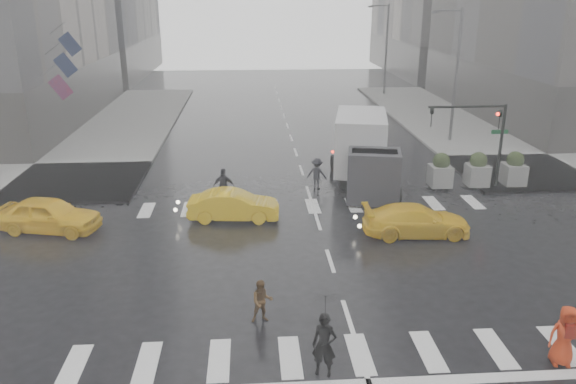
{
  "coord_description": "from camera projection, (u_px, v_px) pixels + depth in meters",
  "views": [
    {
      "loc": [
        -3.01,
        -19.42,
        9.66
      ],
      "look_at": [
        -1.5,
        2.0,
        2.16
      ],
      "focal_mm": 35.0,
      "sensor_mm": 36.0,
      "label": 1
    }
  ],
  "objects": [
    {
      "name": "street_lamp_near",
      "position": [
        454.0,
        70.0,
        37.71
      ],
      "size": [
        2.15,
        0.22,
        9.0
      ],
      "color": "#59595B",
      "rests_on": "ground"
    },
    {
      "name": "pedestrian_black",
      "position": [
        325.0,
        323.0,
        14.67
      ],
      "size": [
        1.23,
        1.24,
        2.43
      ],
      "rotation": [
        0.0,
        0.0,
        -0.34
      ],
      "color": "black",
      "rests_on": "ground"
    },
    {
      "name": "street_lamp_far",
      "position": [
        385.0,
        46.0,
        56.54
      ],
      "size": [
        2.15,
        0.22,
        9.0
      ],
      "color": "#59595B",
      "rests_on": "ground"
    },
    {
      "name": "taxi_front",
      "position": [
        49.0,
        215.0,
        24.2
      ],
      "size": [
        4.68,
        2.69,
        1.5
      ],
      "primitive_type": "imported",
      "rotation": [
        0.0,
        0.0,
        1.35
      ],
      "color": "yellow",
      "rests_on": "ground"
    },
    {
      "name": "box_truck",
      "position": [
        364.0,
        150.0,
        29.59
      ],
      "size": [
        2.62,
        6.99,
        3.72
      ],
      "rotation": [
        0.0,
        0.0,
        -0.2
      ],
      "color": "#BCBCBE",
      "rests_on": "ground"
    },
    {
      "name": "pedestrian_brown",
      "position": [
        262.0,
        301.0,
        17.42
      ],
      "size": [
        0.74,
        0.6,
        1.41
      ],
      "primitive_type": "imported",
      "rotation": [
        0.0,
        0.0,
        0.1
      ],
      "color": "#4E351C",
      "rests_on": "ground"
    },
    {
      "name": "planter_east",
      "position": [
        514.0,
        169.0,
        29.8
      ],
      "size": [
        1.1,
        1.1,
        1.8
      ],
      "color": "slate",
      "rests_on": "ground"
    },
    {
      "name": "ground",
      "position": [
        330.0,
        261.0,
        21.67
      ],
      "size": [
        120.0,
        120.0,
        0.0
      ],
      "primitive_type": "plane",
      "color": "black",
      "rests_on": "ground"
    },
    {
      "name": "sidewalk_ne",
      "position": [
        570.0,
        141.0,
        39.42
      ],
      "size": [
        35.0,
        35.0,
        0.15
      ],
      "primitive_type": "cube",
      "color": "slate",
      "rests_on": "ground"
    },
    {
      "name": "flag_cluster",
      "position": [
        61.0,
        62.0,
        36.23
      ],
      "size": [
        2.87,
        3.06,
        4.69
      ],
      "color": "#59595B",
      "rests_on": "ground"
    },
    {
      "name": "taxi_mid",
      "position": [
        234.0,
        205.0,
        25.49
      ],
      "size": [
        4.2,
        1.73,
        1.35
      ],
      "primitive_type": "imported",
      "rotation": [
        0.0,
        0.0,
        1.5
      ],
      "color": "yellow",
      "rests_on": "ground"
    },
    {
      "name": "pedestrian_far_b",
      "position": [
        317.0,
        174.0,
        29.52
      ],
      "size": [
        1.23,
        0.97,
        1.67
      ],
      "primitive_type": "imported",
      "rotation": [
        0.0,
        0.0,
        2.74
      ],
      "color": "black",
      "rests_on": "ground"
    },
    {
      "name": "pedestrian_far_a",
      "position": [
        224.0,
        187.0,
        27.16
      ],
      "size": [
        1.16,
        0.79,
        1.85
      ],
      "primitive_type": "imported",
      "rotation": [
        0.0,
        0.0,
        3.02
      ],
      "color": "black",
      "rests_on": "ground"
    },
    {
      "name": "traffic_signal_pole",
      "position": [
        484.0,
        129.0,
        28.75
      ],
      "size": [
        4.45,
        0.42,
        4.5
      ],
      "color": "black",
      "rests_on": "ground"
    },
    {
      "name": "road_markings",
      "position": [
        330.0,
        261.0,
        21.67
      ],
      "size": [
        18.0,
        48.0,
        0.01
      ],
      "primitive_type": null,
      "color": "silver",
      "rests_on": "ground"
    },
    {
      "name": "taxi_rear",
      "position": [
        416.0,
        220.0,
        23.84
      ],
      "size": [
        4.06,
        1.96,
        1.32
      ],
      "primitive_type": "imported",
      "rotation": [
        0.0,
        0.0,
        1.54
      ],
      "color": "yellow",
      "rests_on": "ground"
    },
    {
      "name": "planter_mid",
      "position": [
        477.0,
        170.0,
        29.67
      ],
      "size": [
        1.1,
        1.1,
        1.8
      ],
      "color": "slate",
      "rests_on": "ground"
    },
    {
      "name": "planter_west",
      "position": [
        440.0,
        171.0,
        29.53
      ],
      "size": [
        1.1,
        1.1,
        1.8
      ],
      "color": "slate",
      "rests_on": "ground"
    },
    {
      "name": "pedestrian_orange",
      "position": [
        565.0,
        336.0,
        15.34
      ],
      "size": [
        0.96,
        0.73,
        1.77
      ],
      "rotation": [
        0.0,
        0.0,
        -0.21
      ],
      "color": "red",
      "rests_on": "ground"
    }
  ]
}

